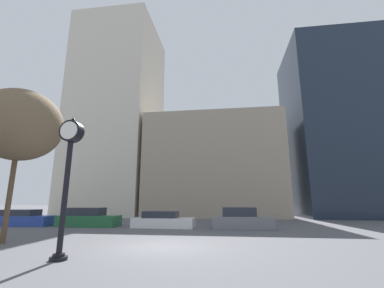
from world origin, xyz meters
name	(u,v)px	position (x,y,z in m)	size (l,w,h in m)	color
ground_plane	(162,247)	(0.00, 0.00, 0.00)	(200.00, 200.00, 0.00)	#515156
building_tall_tower	(118,117)	(-13.46, 24.00, 14.57)	(11.00, 12.00, 29.14)	beige
building_storefront_row	(215,168)	(1.16, 24.00, 6.42)	(17.25, 12.00, 12.84)	gray
building_glass_modern	(333,128)	(17.16, 24.00, 11.50)	(10.95, 12.00, 23.01)	#1E2838
street_clock	(68,165)	(-2.79, -2.98, 3.22)	(0.81, 0.58, 4.99)	black
car_blue	(22,219)	(-13.54, 7.81, 0.54)	(4.81, 1.89, 1.27)	#28429E
car_green	(88,218)	(-8.03, 8.06, 0.60)	(4.73, 1.72, 1.43)	#236038
car_white	(163,221)	(-2.02, 8.03, 0.50)	(4.59, 1.73, 1.20)	silver
car_grey	(241,220)	(3.78, 7.95, 0.63)	(4.34, 1.94, 1.50)	slate
bare_tree	(20,125)	(-7.63, -0.14, 5.76)	(4.09, 4.09, 7.61)	brown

